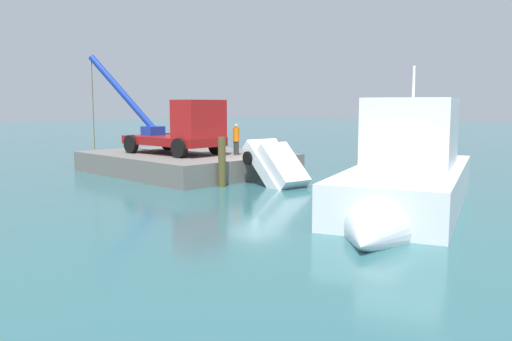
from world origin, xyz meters
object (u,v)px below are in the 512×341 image
crane_truck (182,129)px  dock_worker (236,139)px  moored_yacht (401,193)px  salvaged_car (281,173)px

crane_truck → dock_worker: 2.96m
crane_truck → moored_yacht: crane_truck is taller
crane_truck → dock_worker: crane_truck is taller
salvaged_car → dock_worker: bearing=165.2°
dock_worker → salvaged_car: bearing=-14.8°
dock_worker → salvaged_car: (4.35, -1.15, -1.33)m
crane_truck → salvaged_car: crane_truck is taller
dock_worker → moored_yacht: size_ratio=0.12×
dock_worker → moored_yacht: bearing=-13.3°
dock_worker → moored_yacht: 11.83m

